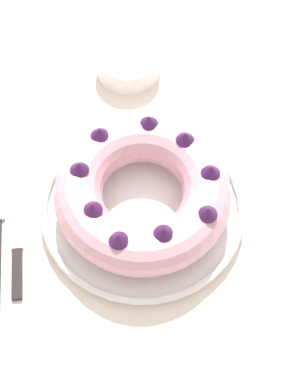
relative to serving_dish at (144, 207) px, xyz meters
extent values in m
plane|color=brown|center=(0.00, 0.02, -0.75)|extent=(8.00, 8.00, 0.00)
cube|color=beige|center=(0.00, 0.02, -0.03)|extent=(1.59, 1.24, 0.03)
cylinder|color=white|center=(0.00, 0.00, -0.01)|extent=(0.33, 0.33, 0.01)
torus|color=white|center=(0.00, 0.00, 0.01)|extent=(0.35, 0.35, 0.01)
torus|color=#E09EAD|center=(0.00, 0.00, 0.05)|extent=(0.29, 0.29, 0.08)
cone|color=#3D1947|center=(-0.10, 0.03, 0.10)|extent=(0.04, 0.04, 0.02)
cone|color=#3D1947|center=(-0.08, -0.04, 0.10)|extent=(0.04, 0.04, 0.02)
cone|color=#3D1947|center=(-0.05, -0.10, 0.10)|extent=(0.03, 0.03, 0.02)
cone|color=#3D1947|center=(0.02, -0.09, 0.10)|extent=(0.03, 0.03, 0.02)
cone|color=#3D1947|center=(0.09, -0.07, 0.10)|extent=(0.04, 0.04, 0.02)
cone|color=#3D1947|center=(0.10, 0.00, 0.10)|extent=(0.04, 0.04, 0.02)
cone|color=#3D1947|center=(0.07, 0.07, 0.10)|extent=(0.04, 0.04, 0.02)
cone|color=#3D1947|center=(0.02, 0.11, 0.10)|extent=(0.04, 0.04, 0.02)
cone|color=#3D1947|center=(-0.06, 0.09, 0.10)|extent=(0.04, 0.04, 0.02)
cube|color=black|center=(-0.22, -0.09, -0.01)|extent=(0.02, 0.09, 0.01)
cube|color=silver|center=(-0.22, 0.00, -0.01)|extent=(0.02, 0.11, 0.00)
cylinder|color=white|center=(0.00, 0.32, 0.01)|extent=(0.13, 0.13, 0.05)
camera|label=1|loc=(-0.05, -0.42, 0.80)|focal=50.00mm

